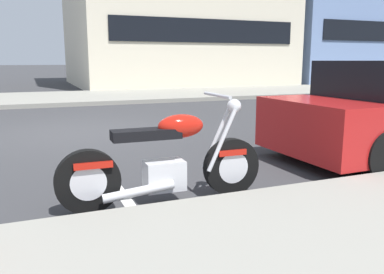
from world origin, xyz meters
The scene contains 4 objects.
ground_plane centered at (0.00, 0.00, 0.00)m, with size 260.00×260.00×0.00m, color #333335.
sidewalk_far_curb centered at (12.00, 7.29, 0.07)m, with size 120.00×5.00×0.14m, color gray.
parking_stall_stripe centered at (0.00, -4.19, 0.00)m, with size 0.12×2.20×0.01m, color silver.
parked_motorcycle centered at (0.37, -4.56, 0.42)m, with size 2.14×0.62×1.11m.
Camera 1 is at (-0.86, -8.30, 1.44)m, focal length 37.41 mm.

